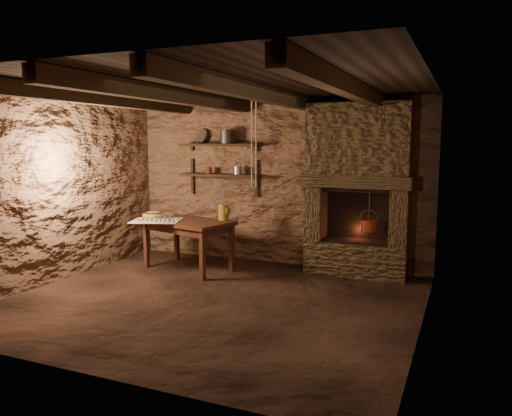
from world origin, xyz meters
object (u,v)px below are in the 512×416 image
at_px(stoneware_jug, 224,205).
at_px(wooden_bowl, 153,215).
at_px(work_table, 188,243).
at_px(red_pot, 369,225).
at_px(iron_stockpot, 228,138).

bearing_deg(stoneware_jug, wooden_bowl, 172.93).
xyz_separation_m(stoneware_jug, wooden_bowl, (-1.04, -0.20, -0.18)).
distance_m(stoneware_jug, wooden_bowl, 1.08).
relative_size(work_table, wooden_bowl, 4.39).
distance_m(wooden_bowl, red_pot, 3.05).
relative_size(stoneware_jug, red_pot, 0.94).
height_order(stoneware_jug, red_pot, stoneware_jug).
xyz_separation_m(wooden_bowl, iron_stockpot, (0.85, 0.72, 1.11)).
xyz_separation_m(work_table, stoneware_jug, (0.46, 0.20, 0.54)).
height_order(wooden_bowl, red_pot, red_pot).
xyz_separation_m(work_table, iron_stockpot, (0.27, 0.72, 1.47)).
bearing_deg(iron_stockpot, work_table, -110.72).
bearing_deg(iron_stockpot, red_pot, -3.21).
relative_size(work_table, iron_stockpot, 6.11).
relative_size(wooden_bowl, red_pot, 0.58).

